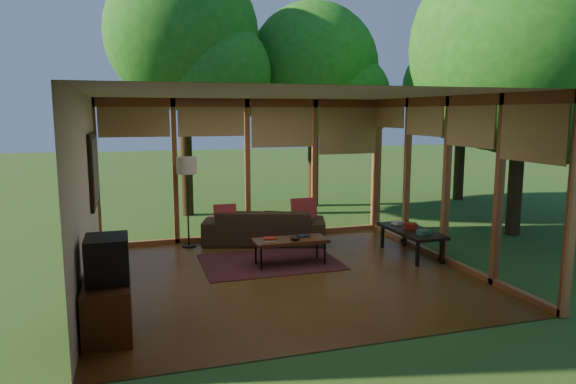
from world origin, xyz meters
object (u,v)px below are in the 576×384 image
object	(u,v)px
sofa	(264,226)
coffee_table	(290,241)
television	(107,259)
floor_lamp	(187,171)
side_console	(411,232)
media_cabinet	(108,307)

from	to	relation	value
sofa	coffee_table	bearing A→B (deg)	109.83
television	coffee_table	xyz separation A→B (m)	(2.70, 1.89, -0.46)
floor_lamp	coffee_table	distance (m)	2.40
television	coffee_table	world-z (taller)	television
television	floor_lamp	size ratio (longest dim) A/B	0.33
television	floor_lamp	distance (m)	3.78
coffee_table	side_console	world-z (taller)	side_console
sofa	side_console	xyz separation A→B (m)	(2.20, -1.56, 0.08)
coffee_table	side_console	xyz separation A→B (m)	(2.15, -0.08, 0.02)
media_cabinet	coffee_table	size ratio (longest dim) A/B	0.83
television	side_console	distance (m)	5.20
media_cabinet	television	distance (m)	0.55
sofa	television	size ratio (longest dim) A/B	4.10
floor_lamp	television	bearing A→B (deg)	-109.58
floor_lamp	side_console	bearing A→B (deg)	-25.40
television	side_console	bearing A→B (deg)	20.48
media_cabinet	television	bearing A→B (deg)	0.00
media_cabinet	coffee_table	xyz separation A→B (m)	(2.72, 1.89, 0.09)
sofa	media_cabinet	world-z (taller)	sofa
media_cabinet	side_console	size ratio (longest dim) A/B	0.71
coffee_table	sofa	bearing A→B (deg)	91.85
sofa	television	distance (m)	4.32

